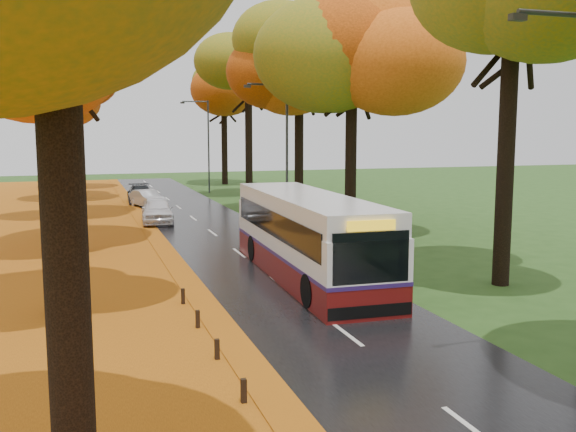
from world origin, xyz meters
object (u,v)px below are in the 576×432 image
streetlamp_far (206,139)px  bus (308,234)px  car_silver (147,199)px  car_dark (140,194)px  car_white (157,210)px  streetlamp_mid (283,144)px

streetlamp_far → bus: size_ratio=0.68×
car_silver → car_dark: (-0.18, 3.09, 0.04)m
streetlamp_far → car_silver: size_ratio=2.12×
streetlamp_far → car_silver: bearing=-123.0°
streetlamp_far → car_dark: streetlamp_far is taller
streetlamp_far → car_white: streetlamp_far is taller
streetlamp_mid → car_silver: 14.61m
car_silver → streetlamp_far: bearing=39.3°
bus → car_white: bearing=104.6°
car_dark → car_silver: bearing=-84.1°
streetlamp_far → bus: (-2.67, -33.41, -3.06)m
car_white → car_silver: (0.24, 8.07, -0.13)m
bus → car_silver: (-3.39, 24.07, -0.99)m
bus → car_silver: 24.33m
car_white → car_dark: bearing=94.4°
streetlamp_mid → streetlamp_far: (0.00, 22.00, 0.00)m
car_silver → car_dark: size_ratio=0.82×
streetlamp_mid → streetlamp_far: 22.00m
streetlamp_mid → car_dark: (-6.24, 15.75, -4.01)m
streetlamp_mid → car_dark: streetlamp_mid is taller
bus → car_dark: 27.41m
car_white → streetlamp_far: bearing=74.8°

